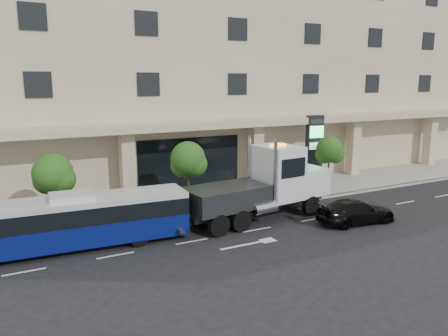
% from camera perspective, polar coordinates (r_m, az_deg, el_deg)
% --- Properties ---
extents(ground, '(120.00, 120.00, 0.00)m').
position_cam_1_polar(ground, '(26.11, 2.59, -7.08)').
color(ground, black).
rests_on(ground, ground).
extents(sidewalk, '(120.00, 6.00, 0.15)m').
position_cam_1_polar(sidewalk, '(30.32, -2.18, -4.31)').
color(sidewalk, gray).
rests_on(sidewalk, ground).
extents(curb, '(120.00, 0.30, 0.15)m').
position_cam_1_polar(curb, '(27.75, 0.50, -5.79)').
color(curb, gray).
rests_on(curb, ground).
extents(convention_center, '(60.00, 17.60, 20.00)m').
position_cam_1_polar(convention_center, '(38.92, -9.10, 13.73)').
color(convention_center, tan).
rests_on(convention_center, ground).
extents(tree_left, '(2.27, 2.20, 4.22)m').
position_cam_1_polar(tree_left, '(25.62, -21.36, -1.00)').
color(tree_left, '#422B19').
rests_on(tree_left, sidewalk).
extents(tree_mid, '(2.28, 2.20, 4.38)m').
position_cam_1_polar(tree_mid, '(27.56, -4.67, 0.88)').
color(tree_mid, '#422B19').
rests_on(tree_mid, sidewalk).
extents(tree_right, '(2.10, 2.00, 4.04)m').
position_cam_1_polar(tree_right, '(33.71, 13.64, 2.12)').
color(tree_right, '#422B19').
rests_on(tree_right, sidewalk).
extents(city_bus, '(11.43, 3.08, 2.86)m').
position_cam_1_polar(city_bus, '(22.88, -19.10, -6.55)').
color(city_bus, black).
rests_on(city_bus, ground).
extents(tow_truck, '(10.88, 3.63, 4.93)m').
position_cam_1_polar(tow_truck, '(26.44, 5.36, -2.31)').
color(tow_truck, '#2D3033').
rests_on(tow_truck, ground).
extents(black_sedan, '(5.02, 2.47, 1.40)m').
position_cam_1_polar(black_sedan, '(26.91, 16.86, -5.44)').
color(black_sedan, black).
rests_on(black_sedan, ground).
extents(signage_pylon, '(1.41, 0.68, 5.46)m').
position_cam_1_polar(signage_pylon, '(35.18, 11.68, 2.40)').
color(signage_pylon, black).
rests_on(signage_pylon, sidewalk).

